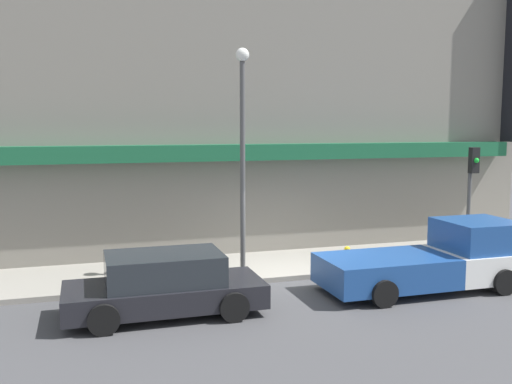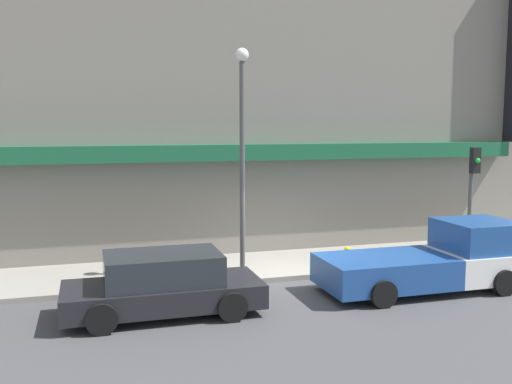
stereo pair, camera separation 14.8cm
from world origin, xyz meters
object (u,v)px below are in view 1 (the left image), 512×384
object	(u,v)px
parked_car	(165,285)
traffic_light	(471,181)
fire_hydrant	(347,257)
pickup_truck	(436,260)
street_lamp	(243,138)

from	to	relation	value
parked_car	traffic_light	distance (m)	10.42
fire_hydrant	traffic_light	distance (m)	4.87
pickup_truck	fire_hydrant	size ratio (longest dim) A/B	8.47
pickup_truck	street_lamp	distance (m)	6.00
pickup_truck	traffic_light	distance (m)	4.18
fire_hydrant	street_lamp	world-z (taller)	street_lamp
parked_car	fire_hydrant	bearing A→B (deg)	22.15
fire_hydrant	street_lamp	size ratio (longest dim) A/B	0.11
traffic_light	street_lamp	bearing A→B (deg)	-177.47
pickup_truck	street_lamp	world-z (taller)	street_lamp
street_lamp	fire_hydrant	bearing A→B (deg)	-0.20
parked_car	fire_hydrant	xyz separation A→B (m)	(5.55, 2.12, -0.22)
street_lamp	parked_car	bearing A→B (deg)	-138.78
pickup_truck	parked_car	bearing A→B (deg)	-178.50
parked_car	fire_hydrant	distance (m)	5.95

